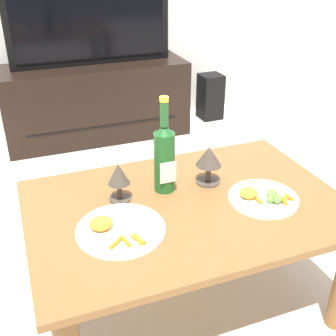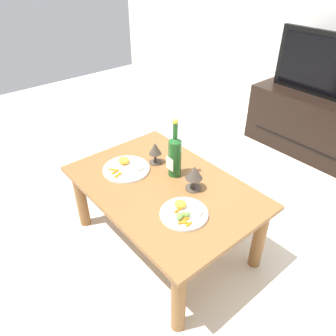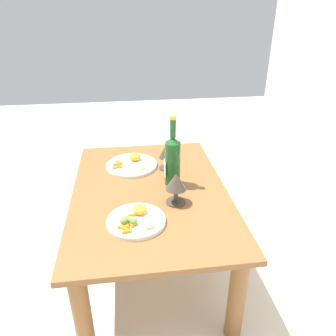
# 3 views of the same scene
# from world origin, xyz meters

# --- Properties ---
(ground_plane) EXTENTS (6.40, 6.40, 0.00)m
(ground_plane) POSITION_xyz_m (0.00, 0.00, 0.00)
(ground_plane) COLOR beige
(dining_table) EXTENTS (1.07, 0.73, 0.45)m
(dining_table) POSITION_xyz_m (0.00, 0.00, 0.37)
(dining_table) COLOR brown
(dining_table) RESTS_ON ground_plane
(tv_stand) EXTENTS (1.24, 0.44, 0.52)m
(tv_stand) POSITION_xyz_m (0.05, 1.71, 0.26)
(tv_stand) COLOR black
(tv_stand) RESTS_ON ground_plane
(wine_bottle) EXTENTS (0.07, 0.08, 0.35)m
(wine_bottle) POSITION_xyz_m (-0.04, 0.12, 0.59)
(wine_bottle) COLOR #1E5923
(wine_bottle) RESTS_ON dining_table
(goblet_left) EXTENTS (0.08, 0.08, 0.14)m
(goblet_left) POSITION_xyz_m (-0.21, 0.11, 0.54)
(goblet_left) COLOR #473D33
(goblet_left) RESTS_ON dining_table
(goblet_right) EXTENTS (0.09, 0.09, 0.14)m
(goblet_right) POSITION_xyz_m (0.13, 0.11, 0.55)
(goblet_right) COLOR #473D33
(goblet_right) RESTS_ON dining_table
(dinner_plate_left) EXTENTS (0.28, 0.28, 0.05)m
(dinner_plate_left) POSITION_xyz_m (-0.26, -0.07, 0.46)
(dinner_plate_left) COLOR white
(dinner_plate_left) RESTS_ON dining_table
(dinner_plate_right) EXTENTS (0.24, 0.24, 0.05)m
(dinner_plate_right) POSITION_xyz_m (0.25, -0.08, 0.46)
(dinner_plate_right) COLOR white
(dinner_plate_right) RESTS_ON dining_table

